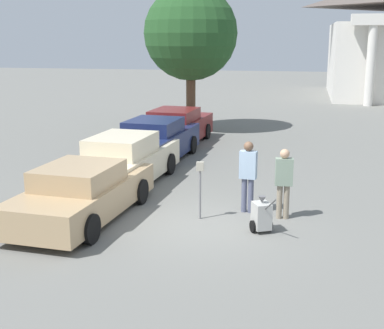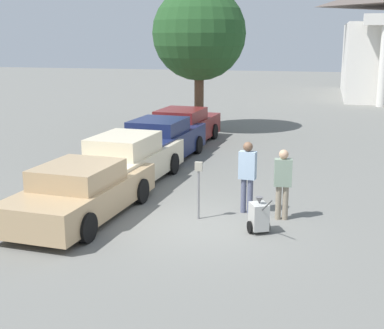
{
  "view_description": "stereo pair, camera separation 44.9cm",
  "coord_description": "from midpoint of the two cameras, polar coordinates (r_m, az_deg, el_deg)",
  "views": [
    {
      "loc": [
        2.43,
        -11.77,
        4.33
      ],
      "look_at": [
        -0.4,
        1.46,
        1.1
      ],
      "focal_mm": 50.0,
      "sensor_mm": 36.0,
      "label": 1
    },
    {
      "loc": [
        2.87,
        -11.67,
        4.33
      ],
      "look_at": [
        -0.4,
        1.46,
        1.1
      ],
      "focal_mm": 50.0,
      "sensor_mm": 36.0,
      "label": 2
    }
  ],
  "objects": [
    {
      "name": "parked_car_tan",
      "position": [
        13.3,
        -10.72,
        -2.92
      ],
      "size": [
        2.27,
        4.9,
        1.37
      ],
      "rotation": [
        0.0,
        0.0,
        -0.07
      ],
      "color": "tan",
      "rests_on": "ground_plane"
    },
    {
      "name": "equipment_cart",
      "position": [
        12.26,
        8.19,
        -5.49
      ],
      "size": [
        0.63,
        0.97,
        1.0
      ],
      "rotation": [
        0.0,
        0.0,
        0.47
      ],
      "color": "#B2B2AD",
      "rests_on": "ground_plane"
    },
    {
      "name": "parked_car_cream",
      "position": [
        16.03,
        -6.18,
        0.3
      ],
      "size": [
        2.19,
        5.32,
        1.54
      ],
      "rotation": [
        0.0,
        0.0,
        -0.07
      ],
      "color": "beige",
      "rests_on": "ground_plane"
    },
    {
      "name": "parked_car_navy",
      "position": [
        19.16,
        -2.73,
        2.52
      ],
      "size": [
        2.3,
        5.03,
        1.52
      ],
      "rotation": [
        0.0,
        0.0,
        -0.07
      ],
      "color": "#19234C",
      "rests_on": "ground_plane"
    },
    {
      "name": "parked_car_maroon",
      "position": [
        22.03,
        -0.46,
        3.94
      ],
      "size": [
        2.28,
        5.17,
        1.49
      ],
      "rotation": [
        0.0,
        0.0,
        -0.07
      ],
      "color": "maroon",
      "rests_on": "ground_plane"
    },
    {
      "name": "person_supervisor",
      "position": [
        13.05,
        10.63,
        -1.64
      ],
      "size": [
        0.44,
        0.27,
        1.74
      ],
      "rotation": [
        0.0,
        0.0,
        3.27
      ],
      "color": "gray",
      "rests_on": "ground_plane"
    },
    {
      "name": "shade_tree",
      "position": [
        25.18,
        1.3,
        13.79
      ],
      "size": [
        4.31,
        4.31,
        6.67
      ],
      "color": "brown",
      "rests_on": "ground_plane"
    },
    {
      "name": "parking_meter",
      "position": [
        12.86,
        1.71,
        -1.63
      ],
      "size": [
        0.18,
        0.09,
        1.43
      ],
      "color": "slate",
      "rests_on": "ground_plane"
    },
    {
      "name": "ground_plane",
      "position": [
        12.78,
        1.18,
        -6.39
      ],
      "size": [
        120.0,
        120.0,
        0.0
      ],
      "primitive_type": "plane",
      "color": "slate"
    },
    {
      "name": "person_worker",
      "position": [
        13.4,
        6.88,
        -0.85
      ],
      "size": [
        0.44,
        0.27,
        1.83
      ],
      "rotation": [
        0.0,
        0.0,
        3.02
      ],
      "color": "#515670",
      "rests_on": "ground_plane"
    }
  ]
}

